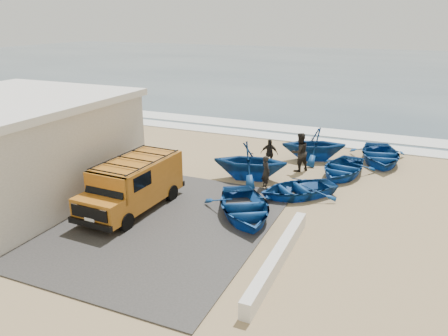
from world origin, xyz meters
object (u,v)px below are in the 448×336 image
(boat_near_left, at_px, (244,207))
(fisherman_middle, at_px, (300,152))
(fisherman_front, at_px, (266,172))
(boat_far_right, at_px, (380,155))
(boat_mid_right, at_px, (343,168))
(boat_far_left, at_px, (314,144))
(building, at_px, (7,148))
(boat_near_right, at_px, (297,189))
(fisherman_back, at_px, (269,154))
(van, at_px, (133,183))
(parapet, at_px, (278,257))
(boat_mid_left, at_px, (250,161))

(boat_near_left, height_order, fisherman_middle, fisherman_middle)
(boat_near_left, height_order, fisherman_front, fisherman_front)
(boat_far_right, bearing_deg, fisherman_middle, -151.46)
(boat_far_right, bearing_deg, boat_mid_right, -128.70)
(boat_far_left, xyz_separation_m, boat_far_right, (3.42, 0.93, -0.47))
(building, distance_m, boat_near_right, 12.70)
(boat_near_right, distance_m, fisherman_back, 3.98)
(fisherman_middle, bearing_deg, boat_near_right, 53.60)
(boat_mid_right, height_order, boat_far_right, boat_far_right)
(building, distance_m, boat_near_left, 10.56)
(fisherman_back, bearing_deg, van, -123.92)
(boat_near_right, height_order, boat_far_right, boat_far_right)
(boat_near_right, bearing_deg, boat_near_left, -69.46)
(building, relative_size, fisherman_middle, 4.71)
(boat_near_right, bearing_deg, boat_far_left, 141.91)
(boat_near_right, bearing_deg, parapet, -34.99)
(boat_far_left, xyz_separation_m, fisherman_back, (-1.83, -2.26, -0.13))
(boat_near_left, xyz_separation_m, boat_mid_right, (2.78, 6.38, -0.03))
(van, relative_size, fisherman_front, 3.25)
(parapet, distance_m, boat_mid_right, 9.28)
(parapet, height_order, boat_far_left, boat_far_left)
(parapet, distance_m, boat_mid_left, 7.84)
(van, distance_m, fisherman_front, 6.07)
(boat_mid_left, relative_size, boat_far_right, 0.84)
(parapet, xyz_separation_m, boat_far_left, (-1.36, 11.20, 0.63))
(boat_near_left, relative_size, boat_mid_right, 1.08)
(boat_mid_left, distance_m, boat_mid_right, 4.69)
(boat_near_left, bearing_deg, fisherman_middle, 52.95)
(boat_mid_right, distance_m, fisherman_front, 4.30)
(building, xyz_separation_m, fisherman_middle, (10.86, 8.11, -1.17))
(boat_near_right, height_order, boat_far_left, boat_far_left)
(parapet, relative_size, fisherman_middle, 3.01)
(parapet, relative_size, boat_near_left, 1.47)
(boat_near_right, distance_m, boat_far_right, 7.01)
(boat_near_right, xyz_separation_m, fisherman_middle, (-0.79, 3.36, 0.63))
(fisherman_middle, bearing_deg, boat_near_left, 34.81)
(boat_mid_right, xyz_separation_m, fisherman_middle, (-2.17, -0.15, 0.61))
(building, bearing_deg, boat_near_left, 10.40)
(boat_near_left, bearing_deg, boat_mid_right, 35.03)
(boat_near_left, relative_size, boat_mid_left, 1.16)
(boat_far_left, height_order, fisherman_middle, fisherman_middle)
(building, xyz_separation_m, boat_near_left, (10.24, 1.88, -1.74))
(building, relative_size, boat_far_left, 2.73)
(boat_far_right, distance_m, fisherman_front, 7.47)
(boat_near_left, bearing_deg, building, 158.99)
(boat_far_left, bearing_deg, parapet, -13.74)
(boat_near_left, bearing_deg, boat_mid_left, 75.87)
(boat_mid_left, relative_size, boat_far_left, 1.02)
(boat_near_left, xyz_separation_m, fisherman_front, (-0.21, 3.31, 0.35))
(boat_far_left, distance_m, boat_far_right, 3.57)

